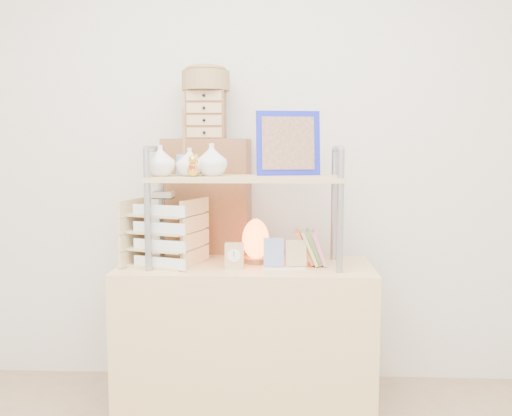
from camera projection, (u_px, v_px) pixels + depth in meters
The scene contains 10 objects.
room_shell at pixel (229, 25), 1.81m from camera, with size 3.42×3.41×2.61m.
desk at pixel (246, 341), 2.75m from camera, with size 1.20×0.50×0.75m, color tan.
cabinet at pixel (208, 264), 3.10m from camera, with size 0.45×0.24×1.35m, color brown.
hutch at pixel (230, 174), 2.68m from camera, with size 0.92×0.34×0.73m.
letter_tray at pixel (164, 236), 2.70m from camera, with size 0.36×0.35×0.35m.
salt_lamp at pixel (256, 241), 2.75m from camera, with size 0.14×0.13×0.21m.
desk_clock at pixel (234, 256), 2.62m from camera, with size 0.09×0.04×0.12m.
postcard_stand at pixel (284, 260), 2.62m from camera, with size 0.20×0.07×0.14m.
drawer_chest at pixel (206, 115), 2.99m from camera, with size 0.20×0.16×0.25m.
woven_basket at pixel (206, 81), 2.97m from camera, with size 0.25×0.25×0.10m, color olive.
Camera 1 is at (0.17, -1.46, 1.32)m, focal length 40.00 mm.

